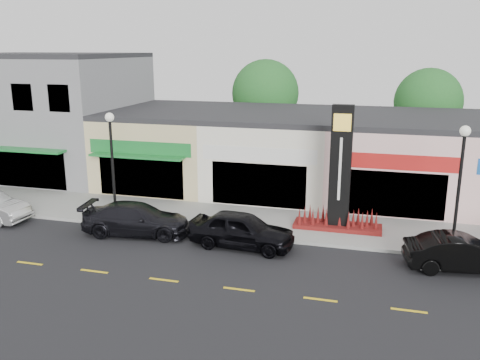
{
  "coord_description": "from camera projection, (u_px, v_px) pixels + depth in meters",
  "views": [
    {
      "loc": [
        4.51,
        -19.52,
        8.67
      ],
      "look_at": [
        -1.85,
        4.0,
        2.3
      ],
      "focal_mm": 38.0,
      "sensor_mm": 36.0,
      "label": 1
    }
  ],
  "objects": [
    {
      "name": "ground",
      "position": [
        257.0,
        258.0,
        21.57
      ],
      "size": [
        120.0,
        120.0,
        0.0
      ],
      "primitive_type": "plane",
      "color": "black",
      "rests_on": "ground"
    },
    {
      "name": "sidewalk",
      "position": [
        277.0,
        223.0,
        25.61
      ],
      "size": [
        52.0,
        4.3,
        0.15
      ],
      "primitive_type": "cube",
      "color": "gray",
      "rests_on": "ground"
    },
    {
      "name": "curb",
      "position": [
        268.0,
        239.0,
        23.51
      ],
      "size": [
        52.0,
        0.2,
        0.15
      ],
      "primitive_type": "cube",
      "color": "gray",
      "rests_on": "ground"
    },
    {
      "name": "building_grey_2story",
      "position": [
        47.0,
        114.0,
        35.78
      ],
      "size": [
        12.0,
        10.95,
        8.3
      ],
      "color": "slate",
      "rests_on": "ground"
    },
    {
      "name": "shop_beige",
      "position": [
        173.0,
        145.0,
        33.81
      ],
      "size": [
        7.0,
        10.85,
        4.8
      ],
      "color": "#C7B87F",
      "rests_on": "ground"
    },
    {
      "name": "shop_cream",
      "position": [
        276.0,
        150.0,
        32.05
      ],
      "size": [
        7.0,
        10.01,
        4.8
      ],
      "color": "beige",
      "rests_on": "ground"
    },
    {
      "name": "shop_pink_w",
      "position": [
        391.0,
        156.0,
        30.28
      ],
      "size": [
        7.0,
        10.01,
        4.8
      ],
      "color": "beige",
      "rests_on": "ground"
    },
    {
      "name": "tree_rear_west",
      "position": [
        265.0,
        93.0,
        39.47
      ],
      "size": [
        5.2,
        5.2,
        7.83
      ],
      "color": "#382619",
      "rests_on": "ground"
    },
    {
      "name": "tree_rear_mid",
      "position": [
        428.0,
        102.0,
        36.52
      ],
      "size": [
        4.8,
        4.8,
        7.29
      ],
      "color": "#382619",
      "rests_on": "ground"
    },
    {
      "name": "lamp_west_near",
      "position": [
        112.0,
        156.0,
        25.04
      ],
      "size": [
        0.44,
        0.44,
        5.47
      ],
      "color": "black",
      "rests_on": "sidewalk"
    },
    {
      "name": "lamp_east_near",
      "position": [
        460.0,
        177.0,
        21.0
      ],
      "size": [
        0.44,
        0.44,
        5.47
      ],
      "color": "black",
      "rests_on": "sidewalk"
    },
    {
      "name": "pylon_sign",
      "position": [
        339.0,
        186.0,
        24.15
      ],
      "size": [
        4.2,
        1.3,
        6.0
      ],
      "color": "#4E0F0D",
      "rests_on": "sidewalk"
    },
    {
      "name": "car_dark_sedan",
      "position": [
        137.0,
        219.0,
        24.17
      ],
      "size": [
        2.71,
        5.38,
        1.5
      ],
      "primitive_type": "imported",
      "rotation": [
        0.0,
        0.0,
        1.69
      ],
      "color": "black",
      "rests_on": "ground"
    },
    {
      "name": "car_black_sedan",
      "position": [
        242.0,
        230.0,
        22.6
      ],
      "size": [
        2.31,
        4.88,
        1.61
      ],
      "primitive_type": "imported",
      "rotation": [
        0.0,
        0.0,
        1.48
      ],
      "color": "black",
      "rests_on": "ground"
    },
    {
      "name": "car_black_conv",
      "position": [
        462.0,
        253.0,
        20.22
      ],
      "size": [
        2.16,
        4.57,
        1.45
      ],
      "primitive_type": "imported",
      "rotation": [
        0.0,
        0.0,
        1.72
      ],
      "color": "black",
      "rests_on": "ground"
    }
  ]
}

